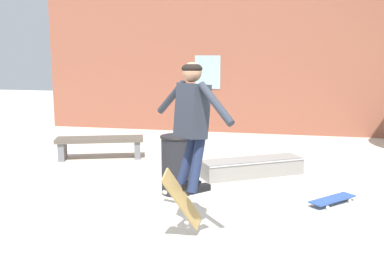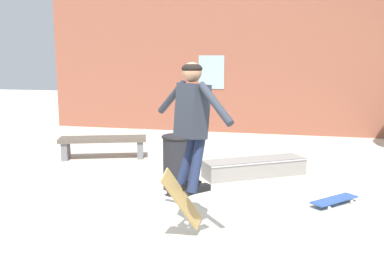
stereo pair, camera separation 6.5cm
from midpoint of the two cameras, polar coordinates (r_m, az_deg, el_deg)
ground_plane at (r=5.07m, az=-1.45°, el=-13.67°), size 40.00×40.00×0.00m
building_backdrop at (r=11.80m, az=7.47°, el=11.75°), size 11.83×0.52×5.83m
park_bench at (r=8.86m, az=-11.56°, el=-1.42°), size 1.79×1.01×0.44m
skate_ledge at (r=7.52m, az=8.55°, el=-4.70°), size 1.78×1.37×0.30m
trash_bin at (r=6.43m, az=-1.54°, el=-4.17°), size 0.50×0.50×0.89m
skater at (r=4.59m, az=0.42°, el=2.18°), size 1.04×0.93×1.40m
skateboard_flipping at (r=4.76m, az=-0.93°, el=-9.07°), size 0.34×0.57×0.79m
skateboard_resting at (r=6.36m, az=18.72°, el=-8.56°), size 0.69×0.71×0.08m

